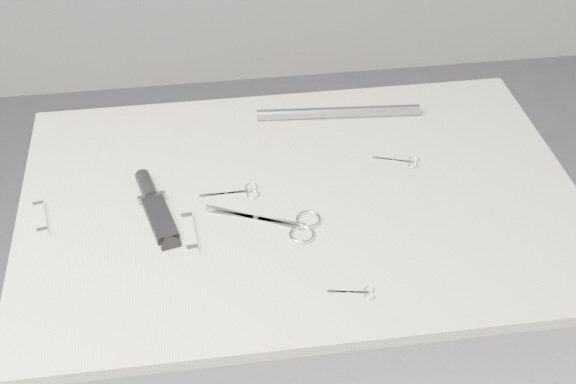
{
  "coord_description": "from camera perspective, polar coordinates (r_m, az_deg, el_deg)",
  "views": [
    {
      "loc": [
        -0.18,
        -1.11,
        1.82
      ],
      "look_at": [
        -0.02,
        0.01,
        0.92
      ],
      "focal_mm": 50.0,
      "sensor_mm": 36.0,
      "label": 1
    }
  ],
  "objects": [
    {
      "name": "plinth",
      "position": [
        1.77,
        0.8,
        -12.26
      ],
      "size": [
        0.9,
        0.6,
        0.9
      ],
      "primitive_type": "cube",
      "color": "#BCBCBA",
      "rests_on": "ground"
    },
    {
      "name": "display_board",
      "position": [
        1.45,
        0.96,
        -0.59
      ],
      "size": [
        1.0,
        0.7,
        0.02
      ],
      "primitive_type": "cube",
      "color": "beige",
      "rests_on": "plinth"
    },
    {
      "name": "large_shears",
      "position": [
        1.38,
        -0.04,
        -2.27
      ],
      "size": [
        0.2,
        0.13,
        0.01
      ],
      "rotation": [
        0.0,
        0.0,
        -0.43
      ],
      "color": "silver",
      "rests_on": "display_board"
    },
    {
      "name": "embroidery_scissors_a",
      "position": [
        1.45,
        -3.43,
        -0.01
      ],
      "size": [
        0.11,
        0.05,
        0.0
      ],
      "rotation": [
        0.0,
        0.0,
        0.02
      ],
      "color": "silver",
      "rests_on": "display_board"
    },
    {
      "name": "embroidery_scissors_b",
      "position": [
        1.54,
        8.18,
        2.18
      ],
      "size": [
        0.09,
        0.05,
        0.0
      ],
      "rotation": [
        0.0,
        0.0,
        -0.35
      ],
      "color": "silver",
      "rests_on": "display_board"
    },
    {
      "name": "tiny_scissors",
      "position": [
        1.26,
        4.97,
        -7.14
      ],
      "size": [
        0.07,
        0.03,
        0.0
      ],
      "rotation": [
        0.0,
        0.0,
        -0.19
      ],
      "color": "silver",
      "rests_on": "display_board"
    },
    {
      "name": "sheathed_knife",
      "position": [
        1.43,
        -9.51,
        -0.86
      ],
      "size": [
        0.07,
        0.19,
        0.02
      ],
      "rotation": [
        0.0,
        0.0,
        1.8
      ],
      "color": "black",
      "rests_on": "display_board"
    },
    {
      "name": "pocket_knife_a",
      "position": [
        1.45,
        -17.19,
        -1.8
      ],
      "size": [
        0.03,
        0.09,
        0.01
      ],
      "rotation": [
        0.0,
        0.0,
        1.76
      ],
      "color": "beige",
      "rests_on": "display_board"
    },
    {
      "name": "pocket_knife_b",
      "position": [
        1.36,
        -7.01,
        -2.88
      ],
      "size": [
        0.03,
        0.1,
        0.01
      ],
      "rotation": [
        0.0,
        0.0,
        1.63
      ],
      "color": "beige",
      "rests_on": "display_board"
    },
    {
      "name": "metal_rail",
      "position": [
        1.65,
        3.6,
        5.67
      ],
      "size": [
        0.33,
        0.05,
        0.02
      ],
      "primitive_type": "cylinder",
      "rotation": [
        0.0,
        1.57,
        -0.08
      ],
      "color": "gray",
      "rests_on": "display_board"
    }
  ]
}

